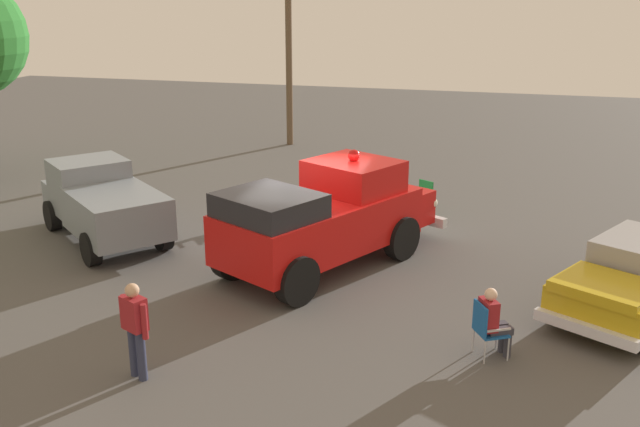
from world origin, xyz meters
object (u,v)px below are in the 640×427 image
Objects in this scene: spectator_standing at (135,324)px; utility_pole at (289,56)px; vintage_fire_truck at (327,216)px; lawn_chair_spare at (423,196)px; lawn_chair_near_truck at (486,326)px; lawn_chair_by_car at (252,203)px; parked_pickup at (102,202)px; spectator_seated at (493,320)px; classic_hot_rod at (636,277)px.

utility_pole is (-3.23, 18.17, 2.61)m from spectator_standing.
spectator_standing is (-1.70, -5.64, -0.23)m from vintage_fire_truck.
vintage_fire_truck is 6.16× the size of lawn_chair_spare.
utility_pole is (-8.68, 15.95, 2.98)m from lawn_chair_near_truck.
utility_pole is (-4.93, 12.52, 2.37)m from vintage_fire_truck.
lawn_chair_by_car is 0.61× the size of spectator_standing.
utility_pole is at bearing 85.22° from parked_pickup.
lawn_chair_near_truck is at bearing -74.58° from lawn_chair_spare.
utility_pole is (-2.17, 10.11, 2.98)m from lawn_chair_by_car.
parked_pickup is 0.71× the size of utility_pole.
utility_pole is at bearing 128.52° from lawn_chair_spare.
lawn_chair_near_truck is 18.40m from utility_pole.
utility_pole is at bearing 118.55° from lawn_chair_near_truck.
utility_pole is at bearing 111.48° from vintage_fire_truck.
lawn_chair_by_car is at bearing 138.94° from spectator_seated.
lawn_chair_by_car is 10.76m from utility_pole.
lawn_chair_spare is at bearing 133.53° from classic_hot_rod.
parked_pickup is at bearing -151.97° from lawn_chair_spare.
classic_hot_rod is 12.46m from parked_pickup.
vintage_fire_truck is 3.75× the size of spectator_standing.
vintage_fire_truck is 4.63m from lawn_chair_spare.
vintage_fire_truck reaches higher than classic_hot_rod.
vintage_fire_truck is 1.33× the size of classic_hot_rod.
classic_hot_rod is 7.03m from lawn_chair_spare.
lawn_chair_by_car is at bearing 33.90° from parked_pickup.
parked_pickup is 2.90× the size of spectator_standing.
lawn_chair_spare is 0.15× the size of utility_pole.
lawn_chair_near_truck is (3.75, -3.42, -0.61)m from vintage_fire_truck.
lawn_chair_near_truck is 1.00× the size of lawn_chair_spare.
utility_pole reaches higher than parked_pickup.
lawn_chair_by_car is 1.00× the size of lawn_chair_spare.
parked_pickup is 10.39m from lawn_chair_near_truck.
vintage_fire_truck is at bearing 73.28° from spectator_standing.
spectator_standing is at bearing -54.24° from parked_pickup.
spectator_standing is at bearing -106.72° from vintage_fire_truck.
classic_hot_rod is 9.49m from spectator_standing.
classic_hot_rod is at bearing -4.92° from parked_pickup.
lawn_chair_near_truck is 0.79× the size of spectator_seated.
lawn_chair_by_car is at bearing 97.51° from spectator_standing.
vintage_fire_truck is 5.96m from parked_pickup.
vintage_fire_truck is at bearing -41.18° from lawn_chair_by_car.
parked_pickup is at bearing 175.08° from classic_hot_rod.
vintage_fire_truck is at bearing -110.66° from lawn_chair_spare.
utility_pole is at bearing 130.53° from classic_hot_rod.
spectator_seated is 18.38m from utility_pole.
spectator_standing is at bearing -149.31° from classic_hot_rod.
parked_pickup is (-5.95, 0.27, -0.21)m from vintage_fire_truck.
utility_pole is (-6.55, 8.23, 2.98)m from lawn_chair_spare.
lawn_chair_near_truck is 8.01m from lawn_chair_spare.
lawn_chair_spare is (4.38, 1.88, 0.00)m from lawn_chair_by_car.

